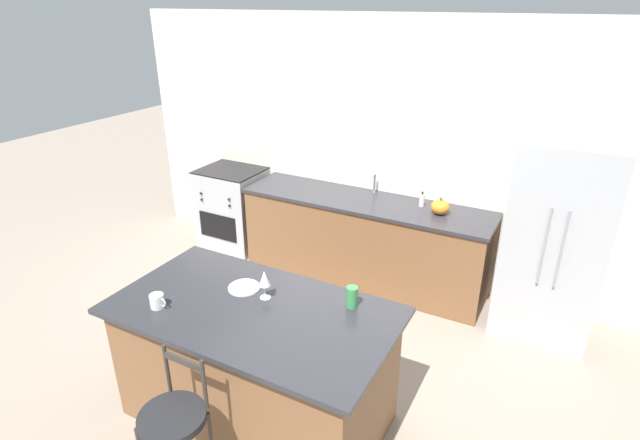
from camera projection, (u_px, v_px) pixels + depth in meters
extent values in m
plane|color=gray|center=(347.00, 295.00, 5.18)|extent=(18.00, 18.00, 0.00)
cube|color=beige|center=(380.00, 151.00, 5.22)|extent=(6.00, 0.07, 2.70)
cube|color=brown|center=(364.00, 241.00, 5.31)|extent=(2.58, 0.68, 0.89)
cube|color=#2D2D33|center=(366.00, 201.00, 5.12)|extent=(2.61, 0.71, 0.03)
cube|color=black|center=(366.00, 200.00, 5.12)|extent=(0.56, 0.36, 0.01)
cylinder|color=#ADAFB5|center=(375.00, 183.00, 5.25)|extent=(0.02, 0.02, 0.22)
cylinder|color=#ADAFB5|center=(373.00, 176.00, 5.16)|extent=(0.02, 0.12, 0.02)
cube|color=brown|center=(256.00, 366.00, 3.51)|extent=(1.79, 0.93, 0.90)
cube|color=#2D2D33|center=(252.00, 311.00, 3.32)|extent=(1.91, 1.05, 0.03)
cube|color=#ADAFB5|center=(555.00, 240.00, 4.32)|extent=(0.80, 0.71, 1.79)
cylinder|color=#939399|center=(544.00, 247.00, 4.02)|extent=(0.02, 0.02, 0.68)
cylinder|color=#939399|center=(562.00, 250.00, 3.96)|extent=(0.02, 0.02, 0.68)
cube|color=#ADAFB5|center=(234.00, 208.00, 6.05)|extent=(0.72, 0.62, 0.96)
cube|color=black|center=(218.00, 227.00, 5.84)|extent=(0.52, 0.01, 0.31)
cube|color=black|center=(231.00, 170.00, 5.85)|extent=(0.72, 0.62, 0.02)
cylinder|color=black|center=(201.00, 193.00, 5.77)|extent=(0.03, 0.02, 0.03)
cylinder|color=black|center=(229.00, 199.00, 5.60)|extent=(0.03, 0.02, 0.03)
cylinder|color=black|center=(202.00, 200.00, 5.80)|extent=(0.03, 0.02, 0.03)
cylinder|color=black|center=(229.00, 206.00, 5.63)|extent=(0.03, 0.02, 0.03)
cylinder|color=#332D28|center=(178.00, 437.00, 3.10)|extent=(0.02, 0.02, 0.65)
cylinder|color=#232326|center=(172.00, 418.00, 2.78)|extent=(0.38, 0.38, 0.04)
cylinder|color=#332D28|center=(167.00, 368.00, 2.88)|extent=(0.02, 0.02, 0.33)
cylinder|color=#332D28|center=(204.00, 384.00, 2.76)|extent=(0.02, 0.02, 0.33)
cube|color=#332D28|center=(183.00, 361.00, 2.77)|extent=(0.27, 0.02, 0.04)
cylinder|color=white|center=(244.00, 288.00, 3.54)|extent=(0.23, 0.23, 0.01)
torus|color=white|center=(244.00, 287.00, 3.53)|extent=(0.22, 0.22, 0.01)
cylinder|color=white|center=(265.00, 297.00, 3.43)|extent=(0.08, 0.08, 0.00)
cylinder|color=white|center=(265.00, 291.00, 3.41)|extent=(0.01, 0.01, 0.09)
cone|color=white|center=(264.00, 278.00, 3.37)|extent=(0.08, 0.08, 0.11)
cylinder|color=white|center=(157.00, 301.00, 3.31)|extent=(0.09, 0.09, 0.10)
torus|color=white|center=(162.00, 303.00, 3.29)|extent=(0.06, 0.01, 0.06)
cylinder|color=#3D934C|center=(352.00, 297.00, 3.30)|extent=(0.08, 0.08, 0.15)
ellipsoid|color=orange|center=(440.00, 207.00, 4.75)|extent=(0.18, 0.18, 0.14)
cylinder|color=brown|center=(441.00, 199.00, 4.72)|extent=(0.02, 0.02, 0.02)
cylinder|color=silver|center=(422.00, 200.00, 4.93)|extent=(0.05, 0.05, 0.12)
cylinder|color=black|center=(423.00, 193.00, 4.90)|extent=(0.02, 0.02, 0.03)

